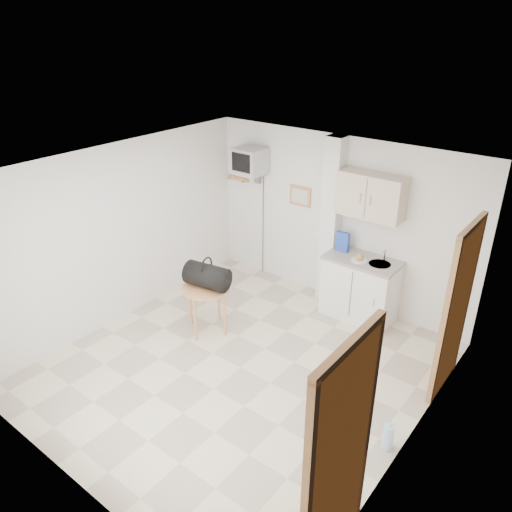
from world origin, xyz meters
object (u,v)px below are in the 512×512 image
Objects in this scene: round_table at (206,293)px; water_bottle at (388,437)px; crt_television at (250,162)px; duffel_bag at (207,276)px.

round_table is 2.01× the size of water_bottle.
round_table is (0.55, -1.65, -1.35)m from crt_television.
crt_television reaches higher than water_bottle.
duffel_bag is at bearing -70.96° from crt_television.
round_table is at bearing -117.34° from duffel_bag.
crt_television is 3.21× the size of round_table.
duffel_bag is 1.90× the size of water_bottle.
duffel_bag reaches higher than water_bottle.
duffel_bag reaches higher than round_table.
water_bottle is at bearing -31.42° from crt_television.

